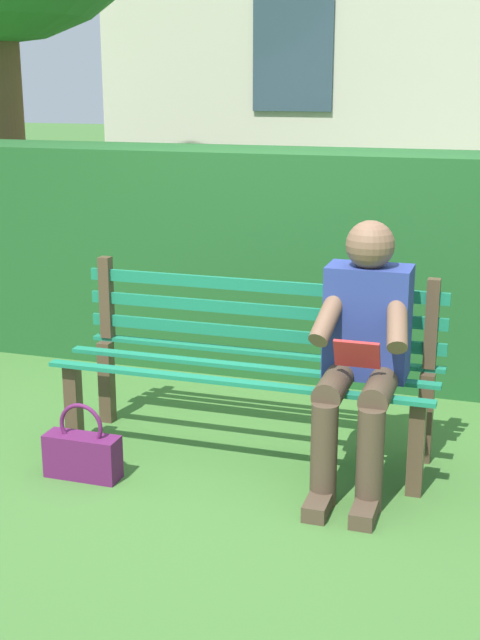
% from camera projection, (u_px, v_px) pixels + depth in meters
% --- Properties ---
extents(ground, '(60.00, 60.00, 0.00)m').
position_uv_depth(ground, '(246.00, 454.00, 4.32)').
color(ground, '#3D6B2D').
extents(park_bench, '(1.85, 0.53, 0.90)m').
position_uv_depth(park_bench, '(252.00, 360.00, 4.28)').
color(park_bench, '#4C3828').
rests_on(park_bench, ground).
extents(person_seated, '(0.44, 0.73, 1.20)m').
position_uv_depth(person_seated, '(362.00, 347.00, 3.88)').
color(person_seated, navy).
rests_on(person_seated, ground).
extents(hedge_backdrop, '(5.53, 0.73, 1.47)m').
position_uv_depth(hedge_backdrop, '(358.00, 261.00, 5.34)').
color(hedge_backdrop, '#1E5123').
rests_on(hedge_backdrop, ground).
extents(handbag, '(0.36, 0.12, 0.37)m').
position_uv_depth(handbag, '(82.00, 454.00, 4.04)').
color(handbag, '#59194C').
rests_on(handbag, ground).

